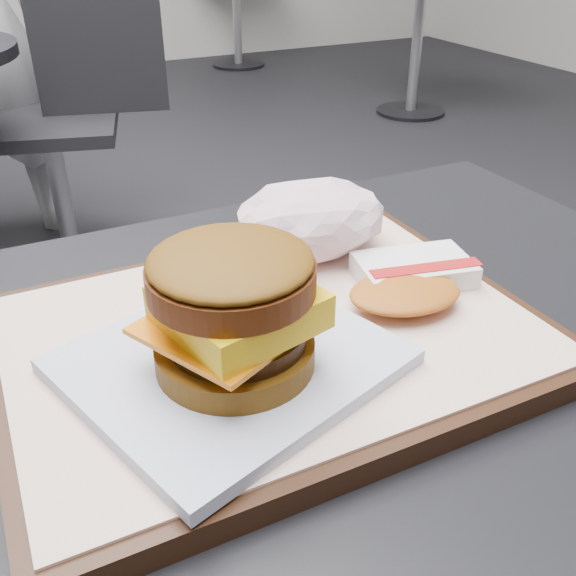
# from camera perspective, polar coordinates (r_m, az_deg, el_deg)

# --- Properties ---
(customer_table) EXTENTS (0.80, 0.60, 0.77)m
(customer_table) POSITION_cam_1_polar(r_m,az_deg,el_deg) (0.58, 0.45, -22.81)
(customer_table) COLOR #A5A5AA
(customer_table) RESTS_ON ground
(serving_tray) EXTENTS (0.38, 0.28, 0.02)m
(serving_tray) POSITION_cam_1_polar(r_m,az_deg,el_deg) (0.47, -1.42, -4.50)
(serving_tray) COLOR black
(serving_tray) RESTS_ON customer_table
(breakfast_sandwich) EXTENTS (0.23, 0.22, 0.09)m
(breakfast_sandwich) POSITION_cam_1_polar(r_m,az_deg,el_deg) (0.40, -4.94, -3.05)
(breakfast_sandwich) COLOR white
(breakfast_sandwich) RESTS_ON serving_tray
(hash_brown) EXTENTS (0.13, 0.10, 0.02)m
(hash_brown) POSITION_cam_1_polar(r_m,az_deg,el_deg) (0.51, 10.77, 0.72)
(hash_brown) COLOR white
(hash_brown) RESTS_ON serving_tray
(crumpled_wrapper) EXTENTS (0.13, 0.10, 0.06)m
(crumpled_wrapper) POSITION_cam_1_polar(r_m,az_deg,el_deg) (0.55, 2.17, 6.18)
(crumpled_wrapper) COLOR white
(crumpled_wrapper) RESTS_ON serving_tray
(neighbor_chair) EXTENTS (0.64, 0.52, 0.88)m
(neighbor_chair) POSITION_cam_1_polar(r_m,az_deg,el_deg) (2.21, -19.02, 14.95)
(neighbor_chair) COLOR #A0A0A5
(neighbor_chair) RESTS_ON ground
(bg_table_near) EXTENTS (0.66, 0.66, 0.75)m
(bg_table_near) POSITION_cam_1_polar(r_m,az_deg,el_deg) (3.93, 11.64, 22.95)
(bg_table_near) COLOR black
(bg_table_near) RESTS_ON ground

